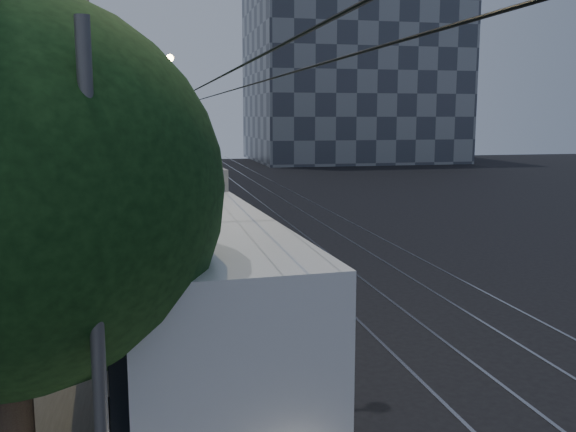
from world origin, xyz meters
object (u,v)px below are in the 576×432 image
Objects in this scene: car_white_c at (163,179)px; streetlamp_far at (146,111)px; streetlamp_near at (110,27)px; trolleybus at (185,276)px; car_white_d at (179,178)px; pickup_silver at (167,219)px; car_white_a at (162,203)px; car_white_b at (158,196)px.

streetlamp_far is (-1.03, -6.68, 4.65)m from car_white_c.
streetlamp_near is 26.10m from streetlamp_far.
trolleybus is 32.36m from car_white_d.
streetlamp_far is at bearing -102.64° from car_white_c.
car_white_c is at bearing 71.30° from pickup_silver.
car_white_c is 8.21m from streetlamp_far.
streetlamp_far reaches higher than car_white_a.
car_white_a is 0.77× the size of car_white_b.
pickup_silver reaches higher than car_white_d.
car_white_c is at bearing 73.37° from car_white_a.
car_white_d is at bearing 85.41° from streetlamp_near.
car_white_a is 0.89× the size of car_white_c.
streetlamp_near is at bearing -96.66° from car_white_c.
car_white_c is 1.18m from car_white_d.
pickup_silver is 12.79m from streetlamp_far.
car_white_b is at bearing 78.45° from car_white_a.
trolleybus is 31.83m from car_white_c.
car_white_c is 0.39× the size of streetlamp_near.
car_white_c is 0.50× the size of streetlamp_far.
trolleybus is 2.87× the size of car_white_d.
car_white_b is 9.96m from car_white_d.
car_white_b is at bearing -99.93° from car_white_d.
car_white_c is 0.98× the size of car_white_d.
streetlamp_near is (-2.67, -33.25, 5.94)m from car_white_d.
streetlamp_near is at bearing -147.04° from trolleybus.
pickup_silver is at bearing -103.98° from car_white_a.
car_white_c is at bearing 87.21° from streetlamp_near.
car_white_d is (1.60, 9.83, 0.03)m from car_white_b.
car_white_b is 1.13× the size of car_white_d.
streetlamp_near is at bearing -91.25° from streetlamp_far.
car_white_b is at bearing 73.63° from pickup_silver.
car_white_a is 21.82m from streetlamp_near.
car_white_a is (-0.09, 6.81, -0.21)m from pickup_silver.
pickup_silver is 1.44× the size of car_white_c.
pickup_silver is 18.63m from car_white_c.
streetlamp_far reaches higher than pickup_silver.
streetlamp_far is at bearing 119.39° from car_white_b.
trolleybus is 1.47× the size of streetlamp_far.
pickup_silver is at bearing -69.95° from car_white_b.
car_white_d is 8.79m from streetlamp_far.
car_white_c is at bearing 105.40° from car_white_b.
streetlamp_near reaches higher than pickup_silver.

